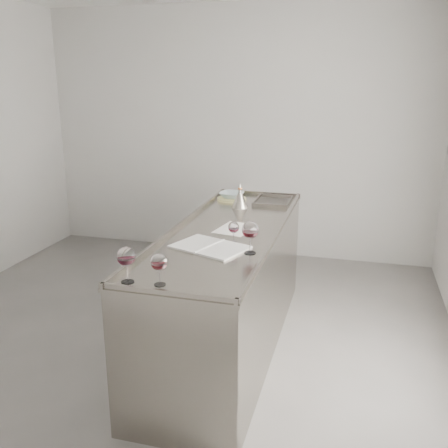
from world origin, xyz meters
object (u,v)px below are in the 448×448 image
(counter, at_px, (227,289))
(wine_glass_right, at_px, (250,231))
(wine_glass_small, at_px, (234,228))
(notebook, at_px, (210,247))
(wine_glass_left, at_px, (126,257))
(wine_funnel, at_px, (240,200))
(wine_glass_middle, at_px, (159,263))
(ceramic_bowl, at_px, (232,195))

(counter, relative_size, wine_glass_right, 11.49)
(wine_glass_small, distance_m, notebook, 0.21)
(wine_glass_left, relative_size, wine_funnel, 0.94)
(wine_glass_left, relative_size, wine_glass_right, 0.96)
(wine_glass_middle, height_order, wine_glass_right, wine_glass_right)
(wine_glass_small, relative_size, wine_funnel, 0.71)
(ceramic_bowl, bearing_deg, wine_glass_small, -74.95)
(counter, xyz_separation_m, wine_glass_left, (-0.28, -1.08, 0.61))
(wine_glass_left, bearing_deg, wine_glass_right, 49.46)
(wine_glass_right, bearing_deg, notebook, 173.40)
(wine_glass_middle, distance_m, wine_glass_small, 0.81)
(wine_glass_right, distance_m, wine_funnel, 1.17)
(wine_glass_middle, height_order, wine_glass_small, wine_glass_middle)
(wine_glass_left, distance_m, wine_glass_small, 0.89)
(counter, bearing_deg, wine_glass_middle, -94.88)
(notebook, height_order, wine_funnel, wine_funnel)
(wine_glass_middle, xyz_separation_m, notebook, (0.08, 0.65, -0.12))
(wine_funnel, bearing_deg, wine_glass_right, -73.31)
(wine_glass_middle, xyz_separation_m, wine_funnel, (0.02, 1.74, -0.06))
(wine_glass_middle, height_order, ceramic_bowl, wine_glass_middle)
(wine_glass_right, height_order, wine_glass_small, wine_glass_right)
(ceramic_bowl, bearing_deg, notebook, -81.64)
(wine_glass_small, relative_size, ceramic_bowl, 0.71)
(notebook, distance_m, wine_funnel, 1.09)
(counter, bearing_deg, wine_glass_small, -67.59)
(wine_glass_small, bearing_deg, wine_funnel, 101.06)
(wine_glass_left, xyz_separation_m, ceramic_bowl, (0.07, 2.00, -0.10))
(wine_glass_left, height_order, wine_glass_right, wine_glass_right)
(wine_glass_right, xyz_separation_m, wine_glass_small, (-0.15, 0.16, -0.04))
(wine_glass_right, xyz_separation_m, wine_funnel, (-0.34, 1.12, -0.08))
(counter, relative_size, wine_glass_left, 11.99)
(wine_glass_left, height_order, notebook, wine_glass_left)
(wine_glass_left, bearing_deg, wine_glass_middle, 3.57)
(wine_glass_left, distance_m, notebook, 0.73)
(counter, relative_size, wine_funnel, 11.24)
(wine_glass_left, distance_m, ceramic_bowl, 2.00)
(wine_glass_left, relative_size, notebook, 0.37)
(wine_glass_left, xyz_separation_m, notebook, (0.27, 0.67, -0.14))
(counter, bearing_deg, ceramic_bowl, 102.63)
(wine_glass_right, distance_m, ceramic_bowl, 1.45)
(wine_glass_small, xyz_separation_m, notebook, (-0.13, -0.13, -0.10))
(wine_funnel, bearing_deg, ceramic_bowl, 119.28)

